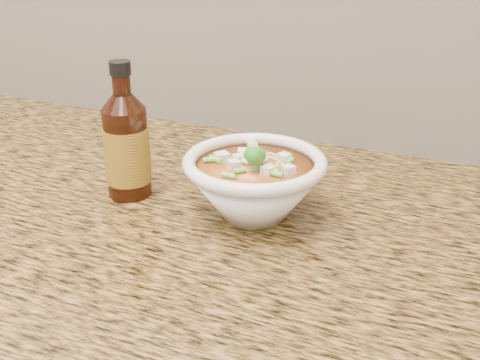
% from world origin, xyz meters
% --- Properties ---
extents(counter_slab, '(4.00, 0.68, 0.04)m').
position_xyz_m(counter_slab, '(0.00, 1.68, 0.88)').
color(counter_slab, olive).
rests_on(counter_slab, cabinet).
extents(soup_bowl, '(0.18, 0.20, 0.10)m').
position_xyz_m(soup_bowl, '(0.34, 1.69, 0.94)').
color(soup_bowl, white).
rests_on(soup_bowl, counter_slab).
extents(hot_sauce_bottle, '(0.06, 0.06, 0.19)m').
position_xyz_m(hot_sauce_bottle, '(0.16, 1.68, 0.97)').
color(hot_sauce_bottle, '#3B1508').
rests_on(hot_sauce_bottle, counter_slab).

